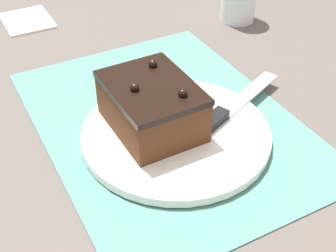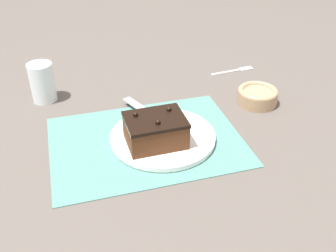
{
  "view_description": "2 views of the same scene",
  "coord_description": "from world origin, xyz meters",
  "px_view_note": "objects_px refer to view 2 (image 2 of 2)",
  "views": [
    {
      "loc": [
        0.47,
        -0.25,
        0.41
      ],
      "look_at": [
        0.07,
        -0.03,
        0.05
      ],
      "focal_mm": 50.0,
      "sensor_mm": 36.0,
      "label": 1
    },
    {
      "loc": [
        -0.17,
        -0.76,
        0.56
      ],
      "look_at": [
        0.05,
        -0.01,
        0.04
      ],
      "focal_mm": 42.0,
      "sensor_mm": 36.0,
      "label": 2
    }
  ],
  "objects_px": {
    "cake_plate": "(163,137)",
    "dessert_fork": "(236,70)",
    "serving_knife": "(156,117)",
    "chocolate_cake": "(155,130)",
    "drinking_glass": "(42,82)",
    "small_bowl": "(257,96)"
  },
  "relations": [
    {
      "from": "cake_plate",
      "to": "dessert_fork",
      "type": "distance_m",
      "value": 0.46
    },
    {
      "from": "serving_knife",
      "to": "dessert_fork",
      "type": "height_order",
      "value": "serving_knife"
    },
    {
      "from": "serving_knife",
      "to": "chocolate_cake",
      "type": "bearing_deg",
      "value": -127.87
    },
    {
      "from": "cake_plate",
      "to": "chocolate_cake",
      "type": "xyz_separation_m",
      "value": [
        -0.02,
        -0.02,
        0.04
      ]
    },
    {
      "from": "drinking_glass",
      "to": "small_bowl",
      "type": "relative_size",
      "value": 1.0
    },
    {
      "from": "chocolate_cake",
      "to": "drinking_glass",
      "type": "distance_m",
      "value": 0.4
    },
    {
      "from": "chocolate_cake",
      "to": "small_bowl",
      "type": "bearing_deg",
      "value": 20.8
    },
    {
      "from": "drinking_glass",
      "to": "small_bowl",
      "type": "distance_m",
      "value": 0.6
    },
    {
      "from": "serving_knife",
      "to": "drinking_glass",
      "type": "bearing_deg",
      "value": 119.03
    },
    {
      "from": "chocolate_cake",
      "to": "serving_knife",
      "type": "height_order",
      "value": "chocolate_cake"
    },
    {
      "from": "drinking_glass",
      "to": "dessert_fork",
      "type": "xyz_separation_m",
      "value": [
        0.61,
        0.02,
        -0.05
      ]
    },
    {
      "from": "drinking_glass",
      "to": "dessert_fork",
      "type": "relative_size",
      "value": 0.74
    },
    {
      "from": "small_bowl",
      "to": "chocolate_cake",
      "type": "bearing_deg",
      "value": -159.2
    },
    {
      "from": "small_bowl",
      "to": "dessert_fork",
      "type": "xyz_separation_m",
      "value": [
        0.03,
        0.21,
        -0.02
      ]
    },
    {
      "from": "cake_plate",
      "to": "chocolate_cake",
      "type": "distance_m",
      "value": 0.05
    },
    {
      "from": "serving_knife",
      "to": "dessert_fork",
      "type": "xyz_separation_m",
      "value": [
        0.33,
        0.24,
        -0.02
      ]
    },
    {
      "from": "dessert_fork",
      "to": "serving_knife",
      "type": "bearing_deg",
      "value": -60.11
    },
    {
      "from": "drinking_glass",
      "to": "dessert_fork",
      "type": "distance_m",
      "value": 0.61
    },
    {
      "from": "chocolate_cake",
      "to": "dessert_fork",
      "type": "bearing_deg",
      "value": 43.01
    },
    {
      "from": "chocolate_cake",
      "to": "dessert_fork",
      "type": "distance_m",
      "value": 0.5
    },
    {
      "from": "chocolate_cake",
      "to": "drinking_glass",
      "type": "xyz_separation_m",
      "value": [
        -0.25,
        0.31,
        0.01
      ]
    },
    {
      "from": "cake_plate",
      "to": "small_bowl",
      "type": "bearing_deg",
      "value": 18.39
    }
  ]
}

